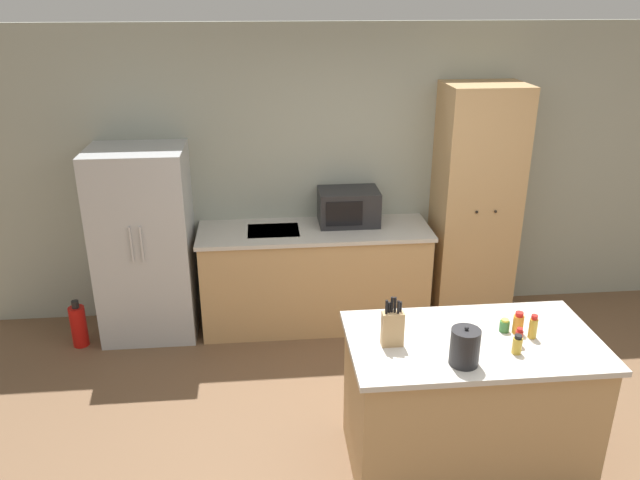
{
  "coord_description": "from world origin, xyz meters",
  "views": [
    {
      "loc": [
        -1.08,
        -3.02,
        2.86
      ],
      "look_at": [
        -0.65,
        1.4,
        1.05
      ],
      "focal_mm": 35.0,
      "sensor_mm": 36.0,
      "label": 1
    }
  ],
  "objects_px": {
    "microwave": "(349,207)",
    "knife_block": "(393,327)",
    "spice_bottle_pale_salt": "(504,326)",
    "fire_extinguisher": "(79,326)",
    "kettle": "(464,347)",
    "spice_bottle_tall_dark": "(519,337)",
    "refrigerator": "(145,244)",
    "pantry_cabinet": "(475,206)",
    "spice_bottle_green_herb": "(533,327)",
    "spice_bottle_amber_oil": "(518,323)",
    "spice_bottle_short_red": "(517,345)"
  },
  "relations": [
    {
      "from": "microwave",
      "to": "knife_block",
      "type": "xyz_separation_m",
      "value": [
        -0.03,
        -2.03,
        -0.04
      ]
    },
    {
      "from": "spice_bottle_pale_salt",
      "to": "fire_extinguisher",
      "type": "relative_size",
      "value": 0.2
    },
    {
      "from": "kettle",
      "to": "spice_bottle_tall_dark",
      "type": "bearing_deg",
      "value": 22.18
    },
    {
      "from": "microwave",
      "to": "kettle",
      "type": "relative_size",
      "value": 2.2
    },
    {
      "from": "refrigerator",
      "to": "kettle",
      "type": "xyz_separation_m",
      "value": [
        2.09,
        -2.15,
        0.19
      ]
    },
    {
      "from": "spice_bottle_tall_dark",
      "to": "fire_extinguisher",
      "type": "distance_m",
      "value": 3.62
    },
    {
      "from": "knife_block",
      "to": "fire_extinguisher",
      "type": "distance_m",
      "value": 3.01
    },
    {
      "from": "pantry_cabinet",
      "to": "spice_bottle_pale_salt",
      "type": "xyz_separation_m",
      "value": [
        -0.44,
        -1.88,
        -0.11
      ]
    },
    {
      "from": "knife_block",
      "to": "fire_extinguisher",
      "type": "height_order",
      "value": "knife_block"
    },
    {
      "from": "knife_block",
      "to": "fire_extinguisher",
      "type": "relative_size",
      "value": 0.73
    },
    {
      "from": "refrigerator",
      "to": "spice_bottle_tall_dark",
      "type": "relative_size",
      "value": 14.68
    },
    {
      "from": "spice_bottle_green_herb",
      "to": "spice_bottle_pale_salt",
      "type": "relative_size",
      "value": 1.83
    },
    {
      "from": "spice_bottle_green_herb",
      "to": "kettle",
      "type": "relative_size",
      "value": 0.64
    },
    {
      "from": "knife_block",
      "to": "kettle",
      "type": "xyz_separation_m",
      "value": [
        0.35,
        -0.23,
        -0.01
      ]
    },
    {
      "from": "knife_block",
      "to": "spice_bottle_tall_dark",
      "type": "bearing_deg",
      "value": -5.88
    },
    {
      "from": "spice_bottle_amber_oil",
      "to": "spice_bottle_short_red",
      "type": "bearing_deg",
      "value": -113.02
    },
    {
      "from": "spice_bottle_tall_dark",
      "to": "spice_bottle_green_herb",
      "type": "distance_m",
      "value": 0.14
    },
    {
      "from": "spice_bottle_green_herb",
      "to": "fire_extinguisher",
      "type": "distance_m",
      "value": 3.69
    },
    {
      "from": "spice_bottle_tall_dark",
      "to": "spice_bottle_amber_oil",
      "type": "distance_m",
      "value": 0.15
    },
    {
      "from": "spice_bottle_tall_dark",
      "to": "spice_bottle_pale_salt",
      "type": "height_order",
      "value": "spice_bottle_tall_dark"
    },
    {
      "from": "microwave",
      "to": "spice_bottle_green_herb",
      "type": "height_order",
      "value": "microwave"
    },
    {
      "from": "spice_bottle_amber_oil",
      "to": "fire_extinguisher",
      "type": "height_order",
      "value": "spice_bottle_amber_oil"
    },
    {
      "from": "spice_bottle_short_red",
      "to": "spice_bottle_green_herb",
      "type": "height_order",
      "value": "spice_bottle_green_herb"
    },
    {
      "from": "microwave",
      "to": "spice_bottle_tall_dark",
      "type": "relative_size",
      "value": 4.62
    },
    {
      "from": "spice_bottle_tall_dark",
      "to": "spice_bottle_amber_oil",
      "type": "height_order",
      "value": "spice_bottle_amber_oil"
    },
    {
      "from": "spice_bottle_amber_oil",
      "to": "kettle",
      "type": "relative_size",
      "value": 0.59
    },
    {
      "from": "microwave",
      "to": "knife_block",
      "type": "distance_m",
      "value": 2.03
    },
    {
      "from": "kettle",
      "to": "fire_extinguisher",
      "type": "height_order",
      "value": "kettle"
    },
    {
      "from": "spice_bottle_tall_dark",
      "to": "spice_bottle_green_herb",
      "type": "height_order",
      "value": "spice_bottle_green_herb"
    },
    {
      "from": "kettle",
      "to": "fire_extinguisher",
      "type": "xyz_separation_m",
      "value": [
        -2.67,
        1.95,
        -0.83
      ]
    },
    {
      "from": "refrigerator",
      "to": "spice_bottle_short_red",
      "type": "xyz_separation_m",
      "value": [
        2.42,
        -2.07,
        0.14
      ]
    },
    {
      "from": "refrigerator",
      "to": "microwave",
      "type": "height_order",
      "value": "refrigerator"
    },
    {
      "from": "knife_block",
      "to": "kettle",
      "type": "height_order",
      "value": "knife_block"
    },
    {
      "from": "spice_bottle_tall_dark",
      "to": "spice_bottle_green_herb",
      "type": "relative_size",
      "value": 0.74
    },
    {
      "from": "pantry_cabinet",
      "to": "spice_bottle_green_herb",
      "type": "distance_m",
      "value": 1.99
    },
    {
      "from": "pantry_cabinet",
      "to": "spice_bottle_amber_oil",
      "type": "height_order",
      "value": "pantry_cabinet"
    },
    {
      "from": "microwave",
      "to": "spice_bottle_pale_salt",
      "type": "relative_size",
      "value": 6.29
    },
    {
      "from": "spice_bottle_short_red",
      "to": "spice_bottle_green_herb",
      "type": "distance_m",
      "value": 0.22
    },
    {
      "from": "spice_bottle_green_herb",
      "to": "spice_bottle_short_red",
      "type": "bearing_deg",
      "value": -135.46
    },
    {
      "from": "pantry_cabinet",
      "to": "spice_bottle_pale_salt",
      "type": "bearing_deg",
      "value": -103.07
    },
    {
      "from": "spice_bottle_pale_salt",
      "to": "kettle",
      "type": "bearing_deg",
      "value": -138.35
    },
    {
      "from": "spice_bottle_green_herb",
      "to": "kettle",
      "type": "bearing_deg",
      "value": -155.13
    },
    {
      "from": "kettle",
      "to": "spice_bottle_green_herb",
      "type": "bearing_deg",
      "value": 24.87
    },
    {
      "from": "microwave",
      "to": "spice_bottle_pale_salt",
      "type": "height_order",
      "value": "microwave"
    },
    {
      "from": "knife_block",
      "to": "spice_bottle_amber_oil",
      "type": "relative_size",
      "value": 2.21
    },
    {
      "from": "spice_bottle_tall_dark",
      "to": "microwave",
      "type": "bearing_deg",
      "value": 108.51
    },
    {
      "from": "pantry_cabinet",
      "to": "spice_bottle_tall_dark",
      "type": "height_order",
      "value": "pantry_cabinet"
    },
    {
      "from": "refrigerator",
      "to": "knife_block",
      "type": "relative_size",
      "value": 5.37
    },
    {
      "from": "spice_bottle_tall_dark",
      "to": "spice_bottle_green_herb",
      "type": "bearing_deg",
      "value": 32.91
    },
    {
      "from": "microwave",
      "to": "knife_block",
      "type": "height_order",
      "value": "knife_block"
    }
  ]
}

